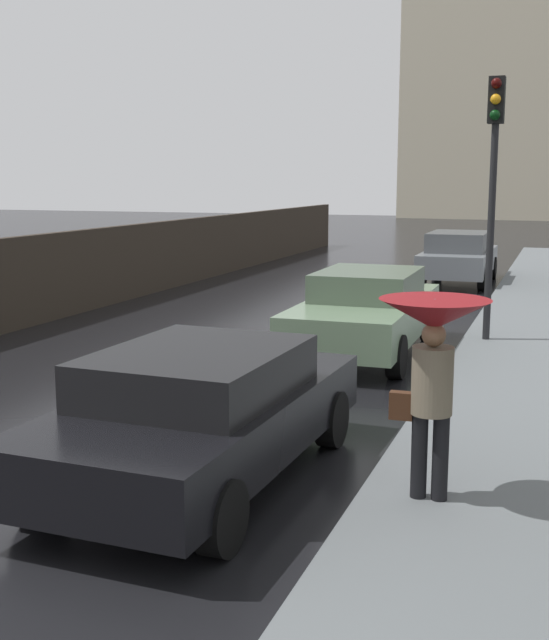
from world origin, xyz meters
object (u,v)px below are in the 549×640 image
car_green_far_ahead (366,311)px  pedestrian_with_umbrella_near (433,343)px  car_black_behind_camera (202,410)px  traffic_light (494,160)px  car_grey_mid_road (459,257)px

car_green_far_ahead → pedestrian_with_umbrella_near: pedestrian_with_umbrella_near is taller
car_black_behind_camera → traffic_light: traffic_light is taller
car_black_behind_camera → car_green_far_ahead: bearing=90.6°
car_black_behind_camera → traffic_light: bearing=76.9°
pedestrian_with_umbrella_near → car_black_behind_camera: bearing=-3.8°
car_black_behind_camera → traffic_light: 8.02m
car_black_behind_camera → traffic_light: (1.97, 7.36, 2.48)m
car_grey_mid_road → car_green_far_ahead: (-0.26, -9.86, -0.03)m
pedestrian_with_umbrella_near → car_grey_mid_road: bearing=-85.5°
pedestrian_with_umbrella_near → traffic_light: traffic_light is taller
pedestrian_with_umbrella_near → traffic_light: bearing=-90.2°
car_black_behind_camera → pedestrian_with_umbrella_near: bearing=-0.1°
car_grey_mid_road → pedestrian_with_umbrella_near: pedestrian_with_umbrella_near is taller
car_black_behind_camera → pedestrian_with_umbrella_near: pedestrian_with_umbrella_near is taller
pedestrian_with_umbrella_near → traffic_light: 7.63m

